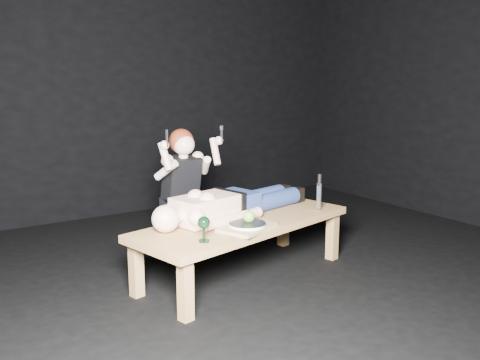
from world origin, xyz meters
The scene contains 13 objects.
ground centered at (0.00, 0.00, 0.00)m, with size 5.00×5.00×0.00m, color black.
back_wall centered at (0.00, 2.50, 1.50)m, with size 5.00×5.00×0.00m, color black.
table centered at (-0.31, 0.14, 0.23)m, with size 1.78×0.67×0.45m, color #A98550.
lying_man centered at (-0.29, 0.30, 0.57)m, with size 1.69×0.51×0.25m, color beige, non-canonical shape.
kneeling_woman centered at (-0.54, 0.79, 0.57)m, with size 0.61×0.68×1.14m, color black, non-canonical shape.
serving_tray centered at (-0.42, -0.08, 0.46)m, with size 0.39×0.28×0.02m, color tan.
plate centered at (-0.42, -0.08, 0.48)m, with size 0.26×0.26×0.02m, color white.
apple centered at (-0.40, -0.07, 0.54)m, with size 0.08×0.08×0.08m, color #52A528.
goblet centered at (-0.83, -0.17, 0.54)m, with size 0.08×0.08×0.17m, color black, non-canonical shape.
fork_flat centered at (-0.68, -0.14, 0.45)m, with size 0.02×0.19×0.01m, color #B2B2B7.
knife_flat centered at (-0.19, -0.02, 0.45)m, with size 0.02×0.19×0.01m, color #B2B2B7.
spoon_flat centered at (-0.28, 0.00, 0.45)m, with size 0.02×0.19×0.01m, color #B2B2B7.
carving_knife centered at (0.37, 0.05, 0.60)m, with size 0.04×0.04×0.30m, color #B2B2B7, non-canonical shape.
Camera 1 is at (-2.43, -3.04, 1.50)m, focal length 38.93 mm.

